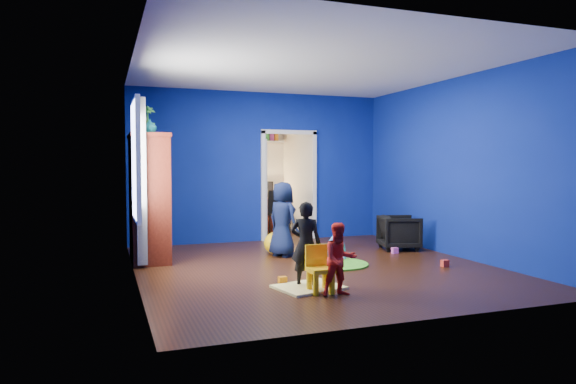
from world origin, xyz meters
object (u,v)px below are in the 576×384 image
object	(u,v)px
child_black	(306,244)
vase	(150,126)
hopper_ball	(275,243)
study_desk	(266,214)
toddler_red	(340,259)
play_mat	(335,264)
folding_chair	(280,214)
armchair	(399,232)
crt_tv	(152,195)
child_navy	(283,219)
kid_chair	(321,271)
tv_armoire	(149,198)

from	to	relation	value
child_black	vase	size ratio (longest dim) A/B	4.94
hopper_ball	study_desk	distance (m)	3.16
toddler_red	child_black	bearing A→B (deg)	112.30
play_mat	folding_chair	distance (m)	3.32
armchair	play_mat	xyz separation A→B (m)	(-1.65, -0.89, -0.29)
hopper_ball	play_mat	xyz separation A→B (m)	(0.55, -1.19, -0.17)
folding_chair	crt_tv	bearing A→B (deg)	-144.58
armchair	child_black	distance (m)	3.27
child_navy	play_mat	distance (m)	1.22
kid_chair	folding_chair	bearing A→B (deg)	76.21
folding_chair	tv_armoire	bearing A→B (deg)	-144.97
child_navy	vase	distance (m)	2.53
child_black	folding_chair	distance (m)	4.55
vase	crt_tv	size ratio (longest dim) A/B	0.30
tv_armoire	hopper_ball	xyz separation A→B (m)	(2.02, -0.11, -0.80)
child_black	crt_tv	bearing A→B (deg)	-21.87
child_black	toddler_red	world-z (taller)	child_black
armchair	vase	size ratio (longest dim) A/B	3.13
vase	tv_armoire	distance (m)	1.13
child_black	tv_armoire	size ratio (longest dim) A/B	0.53
child_navy	study_desk	size ratio (longest dim) A/B	1.38
armchair	crt_tv	distance (m)	4.27
armchair	crt_tv	size ratio (longest dim) A/B	0.95
toddler_red	tv_armoire	xyz separation A→B (m)	(-1.85, 2.97, 0.56)
armchair	child_navy	distance (m)	2.18
vase	tv_armoire	bearing A→B (deg)	90.00
armchair	vase	bearing A→B (deg)	103.42
toddler_red	kid_chair	distance (m)	0.30
tv_armoire	play_mat	size ratio (longest dim) A/B	2.00
study_desk	kid_chair	bearing A→B (deg)	-101.12
child_black	study_desk	size ratio (longest dim) A/B	1.19
crt_tv	play_mat	bearing A→B (deg)	-27.18
tv_armoire	folding_chair	xyz separation A→B (m)	(2.82, 1.98, -0.52)
toddler_red	kid_chair	xyz separation A→B (m)	(-0.15, 0.20, -0.17)
child_navy	hopper_ball	size ratio (longest dim) A/B	3.30
tv_armoire	crt_tv	size ratio (longest dim) A/B	2.80
child_navy	folding_chair	distance (m)	2.46
armchair	study_desk	size ratio (longest dim) A/B	0.75
kid_chair	folding_chair	distance (m)	4.88
tv_armoire	study_desk	world-z (taller)	tv_armoire
armchair	crt_tv	xyz separation A→B (m)	(-4.19, 0.41, 0.72)
child_black	child_navy	distance (m)	2.11
toddler_red	study_desk	bearing A→B (deg)	82.82
toddler_red	hopper_ball	distance (m)	2.87
hopper_ball	folding_chair	xyz separation A→B (m)	(0.80, 2.09, 0.28)
kid_chair	child_black	bearing A→B (deg)	97.60
armchair	study_desk	xyz separation A→B (m)	(-1.41, 3.35, 0.07)
crt_tv	hopper_ball	bearing A→B (deg)	-3.25
child_navy	vase	bearing A→B (deg)	63.25
child_navy	play_mat	xyz separation A→B (m)	(0.50, -0.94, -0.59)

